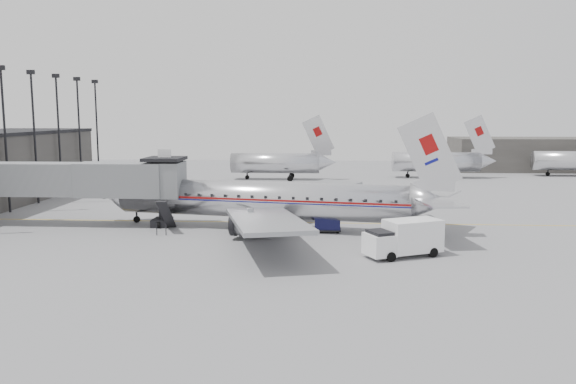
% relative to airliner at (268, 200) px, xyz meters
% --- Properties ---
extents(ground, '(160.00, 160.00, 0.00)m').
position_rel_airliner_xyz_m(ground, '(-0.65, -2.89, -2.64)').
color(ground, slate).
rests_on(ground, ground).
extents(hangar, '(30.00, 12.00, 6.00)m').
position_rel_airliner_xyz_m(hangar, '(44.35, 57.11, 0.36)').
color(hangar, '#383633').
rests_on(hangar, ground).
extents(apron_line, '(60.00, 0.15, 0.01)m').
position_rel_airliner_xyz_m(apron_line, '(2.35, 3.11, -2.64)').
color(apron_line, gold).
rests_on(apron_line, ground).
extents(jet_bridge, '(21.00, 6.20, 7.10)m').
position_rel_airliner_xyz_m(jet_bridge, '(-17.32, 0.78, 1.54)').
color(jet_bridge, '#5C5E61').
rests_on(jet_bridge, ground).
extents(floodlight_masts, '(0.90, 42.25, 15.25)m').
position_rel_airliner_xyz_m(floodlight_masts, '(-28.15, 10.11, 5.72)').
color(floodlight_masts, black).
rests_on(floodlight_masts, ground).
extents(distant_aircraft_near, '(16.39, 3.20, 10.26)m').
position_rel_airliner_xyz_m(distant_aircraft_near, '(-2.45, 39.11, 0.09)').
color(distant_aircraft_near, silver).
rests_on(distant_aircraft_near, ground).
extents(distant_aircraft_mid, '(16.39, 3.20, 10.26)m').
position_rel_airliner_xyz_m(distant_aircraft_mid, '(23.55, 43.11, 0.09)').
color(distant_aircraft_mid, silver).
rests_on(distant_aircraft_mid, ground).
extents(airliner, '(33.02, 30.35, 10.51)m').
position_rel_airliner_xyz_m(airliner, '(0.00, 0.00, 0.00)').
color(airliner, silver).
rests_on(airliner, ground).
extents(service_van, '(6.02, 4.33, 2.65)m').
position_rel_airliner_xyz_m(service_van, '(10.79, -9.27, -1.25)').
color(service_van, white).
rests_on(service_van, ground).
extents(baggage_cart_navy, '(2.37, 1.83, 1.82)m').
position_rel_airliner_xyz_m(baggage_cart_navy, '(5.35, -0.89, -1.68)').
color(baggage_cart_navy, '#0D0E37').
rests_on(baggage_cart_navy, ground).
extents(baggage_cart_white, '(2.13, 1.77, 1.49)m').
position_rel_airliner_xyz_m(baggage_cart_white, '(13.53, -0.89, -1.85)').
color(baggage_cart_white, '#BCBCBE').
rests_on(baggage_cart_white, ground).
extents(ramp_worker, '(0.79, 0.59, 1.95)m').
position_rel_airliner_xyz_m(ramp_worker, '(-2.03, 0.11, -1.67)').
color(ramp_worker, '#A8C317').
rests_on(ramp_worker, ground).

